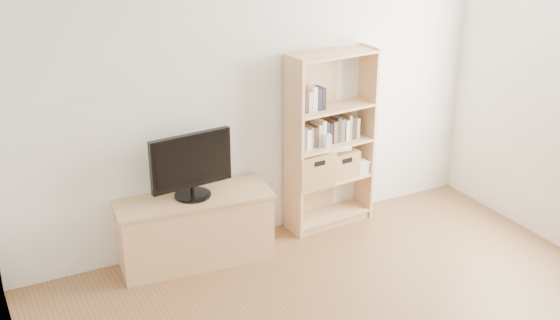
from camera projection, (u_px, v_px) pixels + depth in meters
back_wall at (257, 97)px, 6.04m from camera, size 4.50×0.02×2.60m
left_wall at (37, 318)px, 3.03m from camera, size 0.02×5.00×2.60m
tv_stand at (195, 230)px, 5.93m from camera, size 1.31×0.60×0.58m
bookshelf at (331, 140)px, 6.39m from camera, size 0.85×0.36×1.66m
television at (191, 165)px, 5.71m from camera, size 0.71×0.12×0.55m
books_row_mid at (330, 130)px, 6.36m from camera, size 0.87×0.21×0.23m
books_row_upper at (314, 98)px, 6.15m from camera, size 0.42×0.19×0.21m
baby_monitor at (328, 142)px, 6.25m from camera, size 0.06×0.05×0.11m
basket_left at (310, 167)px, 6.36m from camera, size 0.39×0.33×0.31m
basket_right at (339, 163)px, 6.52m from camera, size 0.32×0.27×0.25m
laptop at (329, 147)px, 6.37m from camera, size 0.38×0.29×0.03m
magazine_stack at (354, 166)px, 6.64m from camera, size 0.20×0.27×0.12m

